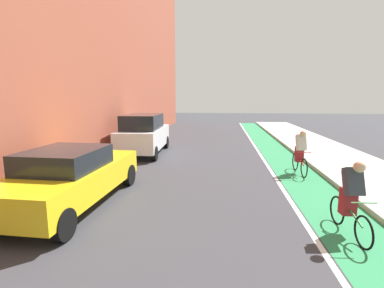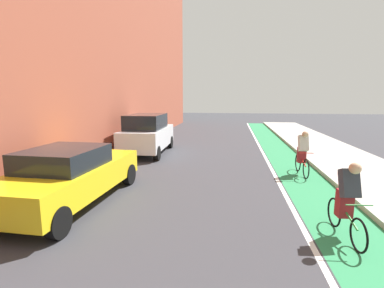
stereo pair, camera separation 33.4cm
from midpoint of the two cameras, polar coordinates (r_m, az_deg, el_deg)
name	(u,v)px [view 2 (the right image)]	position (r m, az deg, el deg)	size (l,w,h in m)	color
ground_plane	(207,167)	(11.52, 3.84, -4.68)	(79.97, 79.97, 0.00)	#38383D
bike_lane_paint	(286,159)	(13.69, 19.17, -2.91)	(1.60, 36.35, 0.00)	#2D8451
lane_divider_stripe	(266,159)	(13.55, 15.43, -2.85)	(0.12, 36.35, 0.00)	white
sidewalk_right	(343,159)	(14.35, 28.88, -2.74)	(3.32, 36.35, 0.14)	#A8A59E
building_facade_left	(82,5)	(15.42, -20.70, 24.83)	(4.15, 36.35, 14.10)	#9E4C38
parked_sedan_yellow_cab	(70,175)	(8.06, -22.44, -5.79)	(2.08, 4.78, 1.53)	yellow
parked_suv_white	(147,133)	(14.25, -8.35, 2.12)	(2.04, 4.40, 1.98)	silver
cyclist_mid	(347,197)	(6.54, 30.19, -9.33)	(0.48, 1.69, 1.60)	black
cyclist_trailing	(302,152)	(11.03, 22.26, -1.48)	(0.48, 1.75, 1.63)	black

